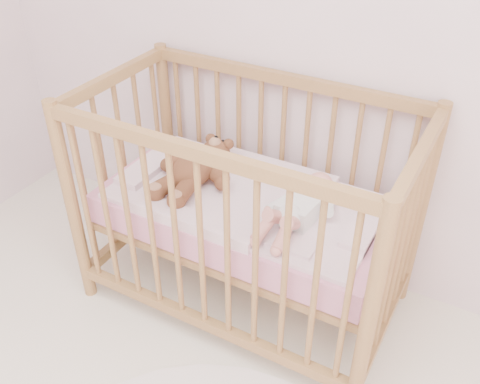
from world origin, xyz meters
The scene contains 5 objects.
crib centered at (-0.39, 1.60, 0.50)m, with size 1.36×0.76×1.00m, color #9C7842, non-canonical shape.
mattress centered at (-0.39, 1.60, 0.49)m, with size 1.22×0.62×0.13m, color pink.
blanket centered at (-0.39, 1.60, 0.56)m, with size 1.10×0.58×0.06m, color pink, non-canonical shape.
baby centered at (-0.13, 1.58, 0.64)m, with size 0.25×0.52×0.13m, color white, non-canonical shape.
teddy_bear centered at (-0.63, 1.58, 0.65)m, with size 0.36×0.51×0.14m, color brown, non-canonical shape.
Camera 1 is at (0.48, -0.01, 1.85)m, focal length 40.00 mm.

